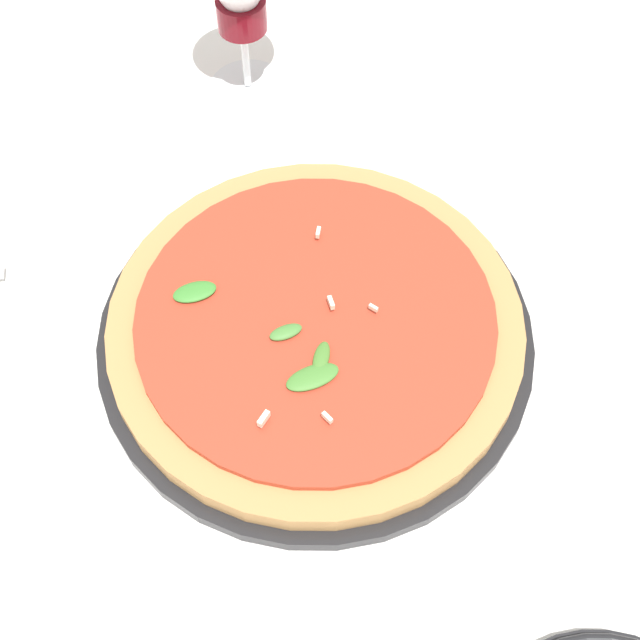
# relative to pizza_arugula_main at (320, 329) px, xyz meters

# --- Properties ---
(ground_plane) EXTENTS (6.00, 6.00, 0.00)m
(ground_plane) POSITION_rel_pizza_arugula_main_xyz_m (0.03, 0.01, -0.02)
(ground_plane) COLOR white
(pizza_arugula_main) EXTENTS (0.34, 0.34, 0.05)m
(pizza_arugula_main) POSITION_rel_pizza_arugula_main_xyz_m (0.00, 0.00, 0.00)
(pizza_arugula_main) COLOR black
(pizza_arugula_main) RESTS_ON ground_plane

